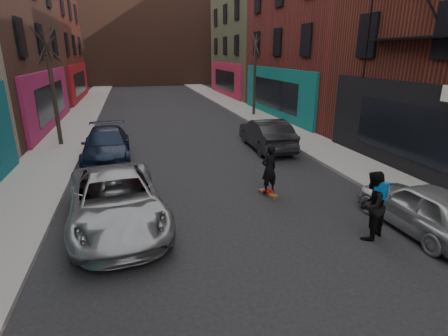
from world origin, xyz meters
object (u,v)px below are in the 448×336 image
parked_left_end (107,145)px  parked_right_end (266,134)px  tree_right_far (255,67)px  skateboard (268,194)px  parked_right_far (424,208)px  tree_left_far (51,78)px  skateboarder (269,169)px  parked_left_far (116,200)px  pedestrian (372,205)px

parked_left_end → parked_right_end: parked_right_end is taller
tree_right_far → skateboard: bearing=-107.5°
parked_right_end → tree_right_far: bearing=-103.6°
parked_right_far → parked_left_end: bearing=-47.0°
tree_left_far → parked_left_end: tree_left_far is taller
parked_right_end → skateboarder: 5.98m
parked_right_end → skateboard: bearing=71.6°
parked_left_far → parked_left_end: bearing=89.2°
parked_left_far → parked_left_end: (-0.59, 6.39, -0.03)m
parked_left_far → pedestrian: pedestrian is taller
parked_left_end → parked_right_far: parked_left_end is taller
parked_left_far → parked_right_far: size_ratio=1.33×
parked_left_end → skateboarder: skateboarder is taller
skateboard → pedestrian: pedestrian is taller
parked_right_far → skateboarder: bearing=-48.2°
parked_right_far → parked_right_end: (-0.93, 8.91, 0.07)m
skateboarder → pedestrian: (1.43, -3.27, -0.02)m
tree_right_far → parked_right_far: (-1.60, -17.95, -2.86)m
parked_left_end → pedestrian: 11.09m
tree_right_far → parked_left_far: tree_right_far is taller
tree_right_far → parked_right_far: tree_right_far is taller
parked_left_far → tree_right_far: bearing=52.8°
parked_right_far → skateboarder: (-3.03, 3.31, 0.26)m
parked_left_end → skateboard: 7.71m
parked_right_end → pedestrian: size_ratio=2.51×
parked_left_far → skateboarder: skateboarder is taller
tree_left_far → pedestrian: 15.26m
tree_left_far → parked_right_end: (9.87, -3.05, -2.64)m
tree_right_far → skateboarder: bearing=-107.5°
parked_left_end → parked_right_far: (8.39, -8.81, -0.03)m
parked_left_far → parked_right_far: bearing=-23.3°
skateboarder → pedestrian: 3.57m
parked_left_far → parked_right_end: size_ratio=1.16×
parked_right_far → tree_left_far: bearing=-48.5°
tree_right_far → pedestrian: bearing=-100.1°
skateboarder → tree_right_far: bearing=-127.0°
tree_left_far → parked_right_far: (10.80, -11.95, -2.71)m
tree_left_far → skateboarder: (7.77, -8.65, -2.46)m
skateboard → parked_right_far: bearing=-67.0°
skateboard → parked_left_end: bearing=114.8°
skateboard → skateboarder: 0.87m
tree_left_far → parked_right_end: 10.66m
parked_left_far → skateboarder: size_ratio=3.17×
parked_right_far → pedestrian: size_ratio=2.19×
skateboarder → pedestrian: size_ratio=0.92×
parked_left_far → parked_right_end: bearing=37.3°
skateboarder → pedestrian: bearing=94.1°
parked_right_far → skateboarder: 4.49m
parked_right_end → parked_left_end: bearing=2.8°
tree_right_far → pedestrian: 18.39m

